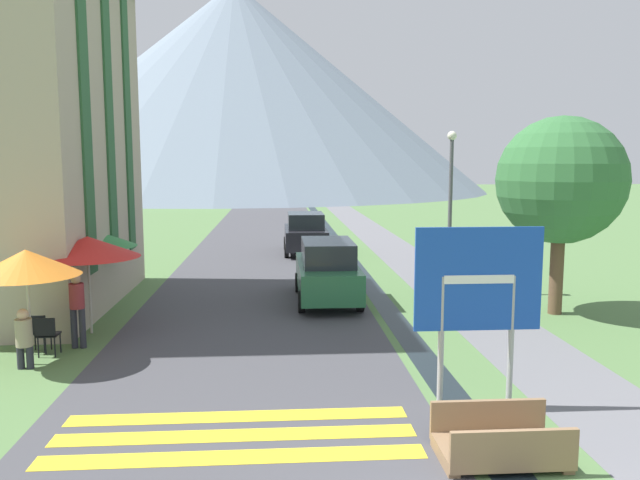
{
  "coord_description": "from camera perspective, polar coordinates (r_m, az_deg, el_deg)",
  "views": [
    {
      "loc": [
        -1.85,
        -5.98,
        4.11
      ],
      "look_at": [
        -0.74,
        10.0,
        2.07
      ],
      "focal_mm": 35.0,
      "sensor_mm": 36.0,
      "label": 1
    }
  ],
  "objects": [
    {
      "name": "person_standing_terrace",
      "position": [
        14.72,
        -21.32,
        -5.58
      ],
      "size": [
        0.32,
        0.32,
        1.66
      ],
      "color": "#282833",
      "rests_on": "ground_plane"
    },
    {
      "name": "cafe_chair_near_left",
      "position": [
        14.45,
        -23.66,
        -7.77
      ],
      "size": [
        0.4,
        0.4,
        0.85
      ],
      "rotation": [
        0.0,
        0.0,
        0.31
      ],
      "color": "black",
      "rests_on": "ground_plane"
    },
    {
      "name": "footbridge",
      "position": [
        9.4,
        16.11,
        -17.45
      ],
      "size": [
        1.7,
        1.1,
        0.65
      ],
      "color": "#846647",
      "rests_on": "ground_plane"
    },
    {
      "name": "cafe_chair_far_right",
      "position": [
        17.33,
        -20.98,
        -5.2
      ],
      "size": [
        0.4,
        0.4,
        0.85
      ],
      "rotation": [
        0.0,
        0.0,
        0.14
      ],
      "color": "black",
      "rests_on": "ground_plane"
    },
    {
      "name": "crosswalk_marking",
      "position": [
        9.91,
        -7.73,
        -17.28
      ],
      "size": [
        5.44,
        1.84,
        0.01
      ],
      "color": "yellow",
      "rests_on": "ground_plane"
    },
    {
      "name": "tree_by_path",
      "position": [
        17.66,
        21.17,
        5.07
      ],
      "size": [
        3.37,
        3.37,
        5.28
      ],
      "color": "brown",
      "rests_on": "ground_plane"
    },
    {
      "name": "drainage_channel",
      "position": [
        36.34,
        0.88,
        0.79
      ],
      "size": [
        0.6,
        60.0,
        0.0
      ],
      "color": "black",
      "rests_on": "ground_plane"
    },
    {
      "name": "road_sign",
      "position": [
        10.56,
        14.25,
        -4.59
      ],
      "size": [
        2.11,
        0.11,
        3.05
      ],
      "color": "#9E9EA3",
      "rests_on": "ground_plane"
    },
    {
      "name": "parked_car_near",
      "position": [
        18.23,
        0.66,
        -2.84
      ],
      "size": [
        1.79,
        4.35,
        1.82
      ],
      "color": "#28663D",
      "rests_on": "ground_plane"
    },
    {
      "name": "cafe_chair_middle",
      "position": [
        15.76,
        -22.21,
        -6.47
      ],
      "size": [
        0.4,
        0.4,
        0.85
      ],
      "rotation": [
        0.0,
        0.0,
        -0.3
      ],
      "color": "black",
      "rests_on": "ground_plane"
    },
    {
      "name": "person_seated_far",
      "position": [
        13.77,
        -25.44,
        -7.9
      ],
      "size": [
        0.32,
        0.32,
        1.22
      ],
      "color": "#282833",
      "rests_on": "ground_plane"
    },
    {
      "name": "ground_plane",
      "position": [
        26.37,
        0.11,
        -1.69
      ],
      "size": [
        160.0,
        160.0,
        0.0
      ],
      "primitive_type": "plane",
      "color": "#517542"
    },
    {
      "name": "cafe_umbrella_middle_red",
      "position": [
        15.68,
        -20.48,
        -0.6
      ],
      "size": [
        2.43,
        2.43,
        2.34
      ],
      "color": "#B7B2A8",
      "rests_on": "ground_plane"
    },
    {
      "name": "mountain_distant",
      "position": [
        87.95,
        -7.71,
        13.56
      ],
      "size": [
        67.18,
        67.18,
        27.66
      ],
      "color": "slate",
      "rests_on": "ground_plane"
    },
    {
      "name": "cafe_umbrella_front_orange",
      "position": [
        13.7,
        -25.29,
        -1.9
      ],
      "size": [
        2.1,
        2.1,
        2.36
      ],
      "color": "#B7B2A8",
      "rests_on": "ground_plane"
    },
    {
      "name": "person_seated_near",
      "position": [
        16.41,
        -21.54,
        -5.29
      ],
      "size": [
        0.32,
        0.32,
        1.24
      ],
      "color": "#282833",
      "rests_on": "ground_plane"
    },
    {
      "name": "cafe_umbrella_rear_green",
      "position": [
        18.22,
        -19.9,
        0.14
      ],
      "size": [
        2.26,
        2.26,
        2.22
      ],
      "color": "#B7B2A8",
      "rests_on": "ground_plane"
    },
    {
      "name": "road",
      "position": [
        36.22,
        -4.96,
        0.74
      ],
      "size": [
        6.4,
        60.0,
        0.01
      ],
      "color": "#424247",
      "rests_on": "ground_plane"
    },
    {
      "name": "hotel_building",
      "position": [
        19.56,
        -27.17,
        10.99
      ],
      "size": [
        6.28,
        8.46,
        10.43
      ],
      "color": "tan",
      "rests_on": "ground_plane"
    },
    {
      "name": "parked_car_far",
      "position": [
        27.68,
        -1.34,
        0.63
      ],
      "size": [
        1.9,
        3.99,
        1.82
      ],
      "color": "black",
      "rests_on": "ground_plane"
    },
    {
      "name": "cafe_chair_near_right",
      "position": [
        14.76,
        -24.38,
        -7.5
      ],
      "size": [
        0.4,
        0.4,
        0.85
      ],
      "rotation": [
        0.0,
        0.0,
        -0.05
      ],
      "color": "black",
      "rests_on": "ground_plane"
    },
    {
      "name": "footpath",
      "position": [
        36.62,
        4.63,
        0.82
      ],
      "size": [
        2.2,
        60.0,
        0.01
      ],
      "color": "slate",
      "rests_on": "ground_plane"
    },
    {
      "name": "streetlamp",
      "position": [
        19.45,
        11.84,
        3.77
      ],
      "size": [
        0.28,
        0.28,
        5.0
      ],
      "color": "#515156",
      "rests_on": "ground_plane"
    }
  ]
}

